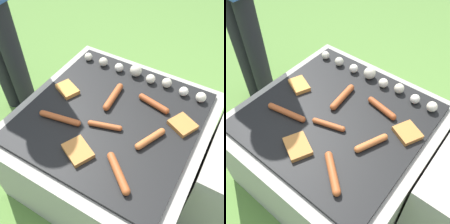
% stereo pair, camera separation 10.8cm
% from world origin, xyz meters
% --- Properties ---
extents(ground_plane, '(14.00, 14.00, 0.00)m').
position_xyz_m(ground_plane, '(0.00, 0.00, 0.00)').
color(ground_plane, '#567F38').
extents(grill, '(0.80, 0.80, 0.45)m').
position_xyz_m(grill, '(0.00, 0.00, 0.22)').
color(grill, '#9E998E').
rests_on(grill, ground_plane).
extents(sausage_front_center, '(0.14, 0.06, 0.02)m').
position_xyz_m(sausage_front_center, '(0.01, -0.07, 0.47)').
color(sausage_front_center, '#A34C23').
rests_on(sausage_front_center, grill).
extents(sausage_mid_left, '(0.08, 0.14, 0.03)m').
position_xyz_m(sausage_mid_left, '(0.20, -0.04, 0.47)').
color(sausage_mid_left, '#B7602D').
rests_on(sausage_mid_left, grill).
extents(sausage_back_right, '(0.04, 0.18, 0.03)m').
position_xyz_m(sausage_back_right, '(-0.04, 0.09, 0.47)').
color(sausage_back_right, '#A34C23').
rests_on(sausage_back_right, grill).
extents(sausage_front_left, '(0.14, 0.12, 0.03)m').
position_xyz_m(sausage_front_left, '(0.16, -0.23, 0.47)').
color(sausage_front_left, '#A34C23').
rests_on(sausage_front_left, grill).
extents(sausage_back_left, '(0.19, 0.06, 0.03)m').
position_xyz_m(sausage_back_left, '(-0.17, -0.13, 0.47)').
color(sausage_back_left, '#A34C23').
rests_on(sausage_back_left, grill).
extents(sausage_mid_right, '(0.16, 0.05, 0.03)m').
position_xyz_m(sausage_mid_right, '(0.13, 0.14, 0.47)').
color(sausage_mid_right, '#93421E').
rests_on(sausage_mid_right, grill).
extents(bread_slice_right, '(0.14, 0.13, 0.02)m').
position_xyz_m(bread_slice_right, '(-0.02, -0.23, 0.46)').
color(bread_slice_right, '#B27033').
rests_on(bread_slice_right, grill).
extents(bread_slice_center, '(0.13, 0.11, 0.02)m').
position_xyz_m(bread_slice_center, '(-0.26, 0.03, 0.46)').
color(bread_slice_center, '#D18438').
rests_on(bread_slice_center, grill).
extents(bread_slice_left, '(0.12, 0.12, 0.02)m').
position_xyz_m(bread_slice_left, '(0.28, 0.09, 0.46)').
color(bread_slice_left, '#B27033').
rests_on(bread_slice_left, grill).
extents(mushroom_row, '(0.64, 0.07, 0.06)m').
position_xyz_m(mushroom_row, '(0.01, 0.28, 0.48)').
color(mushroom_row, beige).
rests_on(mushroom_row, grill).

